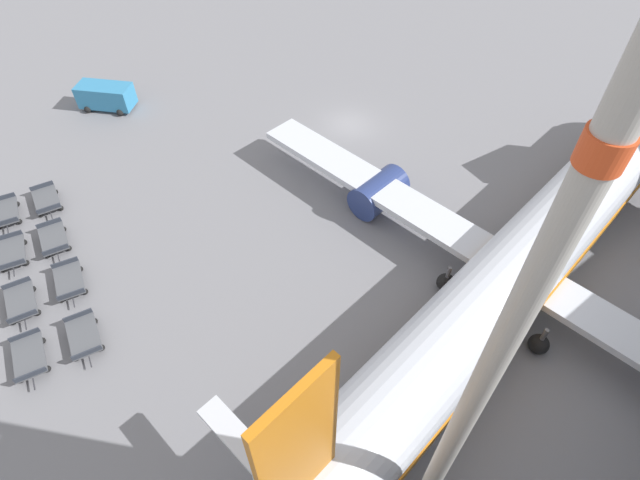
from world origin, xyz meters
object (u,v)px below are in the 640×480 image
baggage_dolly_row_near_col_c (21,302)px  baggage_dolly_row_near_col_d (29,357)px  service_van (106,96)px  apron_light_mast (498,352)px  baggage_dolly_row_mid_a_col_b (54,239)px  baggage_dolly_row_mid_a_col_a (47,200)px  baggage_dolly_row_near_col_a (6,213)px  airplane (531,254)px  baggage_dolly_row_near_col_b (12,253)px  baggage_dolly_row_mid_a_col_c (69,281)px  baggage_dolly_row_mid_a_col_d (84,336)px

baggage_dolly_row_near_col_c → baggage_dolly_row_near_col_d: size_ratio=1.00×
service_van → apron_light_mast: 40.72m
baggage_dolly_row_mid_a_col_b → baggage_dolly_row_near_col_d: bearing=-25.9°
service_van → baggage_dolly_row_mid_a_col_a: size_ratio=1.32×
baggage_dolly_row_near_col_a → baggage_dolly_row_near_col_c: size_ratio=1.00×
airplane → baggage_dolly_row_near_col_c: (-16.56, -24.12, -2.36)m
baggage_dolly_row_mid_a_col_b → apron_light_mast: size_ratio=0.14×
baggage_dolly_row_near_col_d → service_van: bearing=148.9°
baggage_dolly_row_near_col_b → apron_light_mast: 30.68m
baggage_dolly_row_mid_a_col_a → baggage_dolly_row_mid_a_col_b: size_ratio=1.00×
baggage_dolly_row_near_col_a → apron_light_mast: (29.98, 9.16, 13.07)m
airplane → baggage_dolly_row_mid_a_col_c: size_ratio=12.19×
baggage_dolly_row_mid_a_col_d → apron_light_mast: bearing=26.1°
service_van → baggage_dolly_row_near_col_c: 20.91m
baggage_dolly_row_mid_a_col_a → apron_light_mast: size_ratio=0.14×
apron_light_mast → baggage_dolly_row_near_col_b: bearing=-159.2°
baggage_dolly_row_near_col_c → airplane: bearing=55.5°
baggage_dolly_row_near_col_a → baggage_dolly_row_mid_a_col_b: size_ratio=1.00×
baggage_dolly_row_near_col_b → baggage_dolly_row_mid_a_col_d: 8.87m
airplane → baggage_dolly_row_near_col_d: size_ratio=12.21×
baggage_dolly_row_near_col_a → apron_light_mast: apron_light_mast is taller
baggage_dolly_row_mid_a_col_b → service_van: bearing=146.0°
baggage_dolly_row_near_col_a → baggage_dolly_row_mid_a_col_d: size_ratio=1.00×
baggage_dolly_row_near_col_c → baggage_dolly_row_near_col_d: bearing=-9.8°
baggage_dolly_row_near_col_d → baggage_dolly_row_mid_a_col_c: same height
baggage_dolly_row_near_col_c → apron_light_mast: apron_light_mast is taller
baggage_dolly_row_near_col_c → baggage_dolly_row_near_col_a: bearing=170.9°
baggage_dolly_row_near_col_a → baggage_dolly_row_mid_a_col_a: bearing=80.8°
baggage_dolly_row_near_col_c → apron_light_mast: bearing=25.8°
airplane → baggage_dolly_row_mid_a_col_d: 25.27m
service_van → baggage_dolly_row_near_col_c: size_ratio=1.32×
service_van → baggage_dolly_row_near_col_a: service_van is taller
baggage_dolly_row_near_col_b → baggage_dolly_row_mid_a_col_c: bearing=25.1°
baggage_dolly_row_mid_a_col_c → service_van: bearing=151.7°
airplane → baggage_dolly_row_mid_a_col_c: bearing=-127.5°
baggage_dolly_row_mid_a_col_d → apron_light_mast: 23.18m
airplane → baggage_dolly_row_mid_a_col_c: 27.05m
apron_light_mast → baggage_dolly_row_near_col_a: bearing=-163.0°
baggage_dolly_row_near_col_d → baggage_dolly_row_mid_a_col_c: bearing=137.9°
baggage_dolly_row_near_col_a → baggage_dolly_row_mid_a_col_c: (8.48, 1.40, 0.00)m
baggage_dolly_row_mid_a_col_b → baggage_dolly_row_mid_a_col_d: same height
baggage_dolly_row_near_col_c → baggage_dolly_row_mid_a_col_d: same height
baggage_dolly_row_near_col_d → baggage_dolly_row_mid_a_col_a: bearing=158.8°
baggage_dolly_row_near_col_b → baggage_dolly_row_mid_a_col_d: bearing=9.2°
baggage_dolly_row_near_col_b → baggage_dolly_row_near_col_d: size_ratio=1.00×
baggage_dolly_row_near_col_c → baggage_dolly_row_mid_a_col_c: same height
baggage_dolly_row_mid_a_col_d → baggage_dolly_row_mid_a_col_b: bearing=172.8°
airplane → baggage_dolly_row_near_col_d: bearing=-117.0°
baggage_dolly_row_mid_a_col_d → airplane: bearing=61.3°
baggage_dolly_row_mid_a_col_c → apron_light_mast: size_ratio=0.14×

